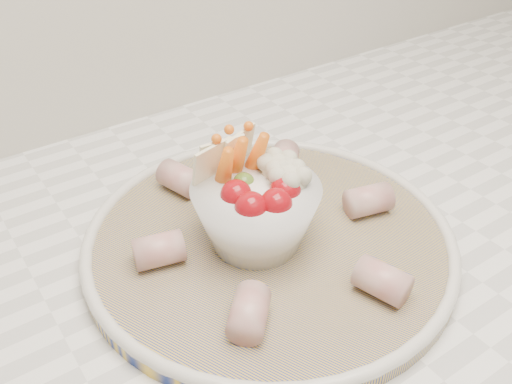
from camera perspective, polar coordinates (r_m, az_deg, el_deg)
serving_platter at (r=0.56m, az=1.34°, el=-4.73°), size 0.47×0.47×0.02m
veggie_bowl at (r=0.53m, az=0.04°, el=-1.56°), size 0.12×0.12×0.10m
cured_meat_rolls at (r=0.55m, az=1.37°, el=-3.19°), size 0.26×0.29×0.03m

